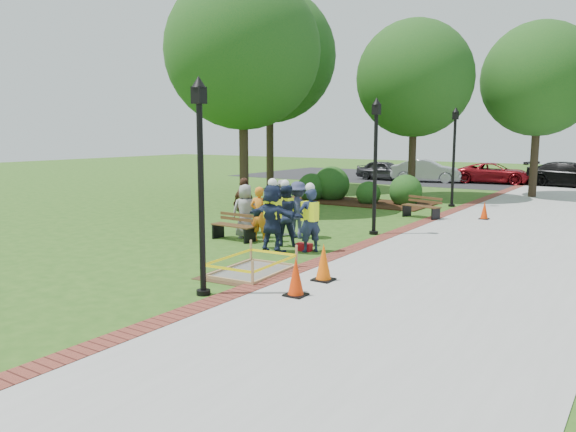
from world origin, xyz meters
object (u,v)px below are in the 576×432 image
Objects in this scene: bench_near at (234,232)px; hivis_worker_a at (273,216)px; cone_front at (296,278)px; lamp_near at (201,170)px; hivis_worker_c at (285,213)px; hivis_worker_b at (310,218)px; wet_concrete_pad at (252,263)px.

hivis_worker_a is (1.94, -0.73, 0.73)m from bench_near.
lamp_near is at bearing -150.70° from cone_front.
cone_front is 4.24m from hivis_worker_a.
hivis_worker_c is (-0.20, 0.90, -0.05)m from hivis_worker_a.
hivis_worker_a is 1.06× the size of hivis_worker_b.
hivis_worker_a is at bearing 112.82° from wet_concrete_pad.
lamp_near is 4.48m from hivis_worker_a.
wet_concrete_pad is 0.56× the size of lamp_near.
lamp_near reaches higher than cone_front.
wet_concrete_pad is 4.02m from bench_near.
hivis_worker_a reaches higher than wet_concrete_pad.
hivis_worker_a is 1.06× the size of hivis_worker_c.
bench_near is 0.35× the size of lamp_near.
hivis_worker_b is at bearing -18.39° from hivis_worker_c.
cone_front is at bearing -53.88° from hivis_worker_c.
hivis_worker_b is at bearing 91.48° from wet_concrete_pad.
bench_near is 6.12m from lamp_near.
bench_near is 2.20m from hivis_worker_a.
hivis_worker_b is at bearing 117.48° from cone_front.
hivis_worker_b reaches higher than cone_front.
cone_front is 2.79m from lamp_near.
wet_concrete_pad is at bearing -67.18° from hivis_worker_a.
hivis_worker_a is (-0.90, 2.13, 0.75)m from wet_concrete_pad.
wet_concrete_pad is 3.30m from hivis_worker_c.
hivis_worker_c is at bearing 5.73° from bench_near.
wet_concrete_pad is at bearing -45.26° from bench_near.
lamp_near is at bearing -74.17° from hivis_worker_a.
hivis_worker_b is at bearing 34.17° from hivis_worker_a.
wet_concrete_pad is at bearing 97.56° from lamp_near.
bench_near is (-2.83, 2.86, 0.02)m from wet_concrete_pad.
hivis_worker_a is at bearing 105.83° from lamp_near.
hivis_worker_a is (-2.76, 3.16, 0.60)m from cone_front.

